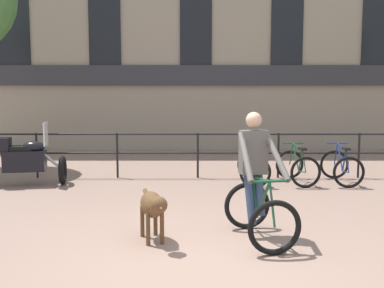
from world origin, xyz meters
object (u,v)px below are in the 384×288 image
Objects in this scene: parked_motorcycle at (22,160)px; parked_bicycle_mid_left at (295,167)px; parked_bicycle_mid_right at (339,167)px; dog at (151,206)px; parked_bicycle_near_lamp at (251,167)px; cyclist_with_bike at (255,182)px.

parked_motorcycle reaches higher than parked_bicycle_mid_left.
parked_bicycle_mid_right is at bearing -96.83° from parked_motorcycle.
parked_bicycle_mid_left is 0.96m from parked_bicycle_mid_right.
dog is 4.81m from parked_motorcycle.
parked_bicycle_mid_left and parked_bicycle_mid_right have the same top height.
dog is 0.59× the size of parked_motorcycle.
parked_bicycle_near_lamp is 0.96m from parked_bicycle_mid_left.
dog is 0.87× the size of parked_bicycle_mid_left.
parked_bicycle_mid_left is at bearing 1.74° from parked_bicycle_mid_right.
parked_bicycle_near_lamp is at bearing -96.02° from parked_motorcycle.
dog is 0.91× the size of parked_bicycle_mid_right.
parked_motorcycle is at bearing 6.20° from parked_bicycle_near_lamp.
dog is at bearing 68.17° from parked_bicycle_near_lamp.
dog is 4.86m from parked_bicycle_mid_left.
parked_bicycle_mid_right is at bearing -176.67° from parked_bicycle_near_lamp.
parked_motorcycle is 4.93m from parked_bicycle_near_lamp.
parked_bicycle_mid_left is at bearing 58.68° from cyclist_with_bike.
parked_bicycle_mid_left reaches higher than dog.
dog is at bearing 177.23° from cyclist_with_bike.
parked_motorcycle reaches higher than parked_bicycle_mid_right.
parked_bicycle_mid_right is (3.78, 3.95, -0.13)m from dog.
parked_bicycle_near_lamp is 1.01× the size of parked_bicycle_mid_right.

